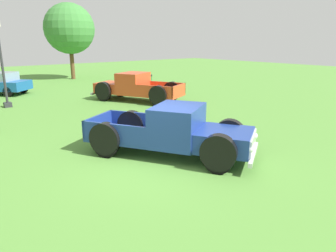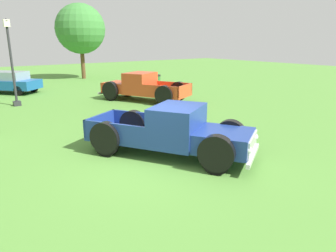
# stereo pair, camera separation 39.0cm
# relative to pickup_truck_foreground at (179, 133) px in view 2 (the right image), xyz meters

# --- Properties ---
(ground_plane) EXTENTS (80.00, 80.00, 0.00)m
(ground_plane) POSITION_rel_pickup_truck_foreground_xyz_m (-0.89, 0.02, -0.73)
(ground_plane) COLOR #548C38
(pickup_truck_foreground) EXTENTS (4.06, 5.22, 1.53)m
(pickup_truck_foreground) POSITION_rel_pickup_truck_foreground_xyz_m (0.00, 0.00, 0.00)
(pickup_truck_foreground) COLOR navy
(pickup_truck_foreground) RESTS_ON ground_plane
(pickup_truck_behind_left) EXTENTS (3.95, 5.54, 1.61)m
(pickup_truck_behind_left) POSITION_rel_pickup_truck_foreground_xyz_m (3.82, 8.50, 0.03)
(pickup_truck_behind_left) COLOR #D14723
(pickup_truck_behind_left) RESTS_ON ground_plane
(sedan_distant_a) EXTENTS (4.16, 4.34, 1.43)m
(sedan_distant_a) POSITION_rel_pickup_truck_foreground_xyz_m (-1.89, 15.94, 0.02)
(sedan_distant_a) COLOR #195699
(sedan_distant_a) RESTS_ON ground_plane
(lamp_post_near) EXTENTS (0.36, 0.36, 4.46)m
(lamp_post_near) POSITION_rel_pickup_truck_foreground_xyz_m (-2.29, 11.05, 1.61)
(lamp_post_near) COLOR #2D2D33
(lamp_post_near) RESTS_ON ground_plane
(trash_can) EXTENTS (0.59, 0.59, 0.95)m
(trash_can) POSITION_rel_pickup_truck_foreground_xyz_m (7.55, 12.13, -0.25)
(trash_can) COLOR #2D6B2D
(trash_can) RESTS_ON ground_plane
(oak_tree_east) EXTENTS (4.37, 4.37, 6.58)m
(oak_tree_east) POSITION_rel_pickup_truck_foreground_xyz_m (5.39, 20.89, 3.66)
(oak_tree_east) COLOR brown
(oak_tree_east) RESTS_ON ground_plane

